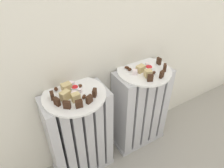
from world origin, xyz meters
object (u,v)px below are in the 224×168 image
(radiator_right, at_px, (140,109))
(jam_bowl_left, at_px, (75,89))
(radiator_left, at_px, (80,135))
(fork, at_px, (141,69))
(jam_bowl_right, at_px, (149,68))
(plate_left, at_px, (74,95))
(plate_right, at_px, (144,71))

(radiator_right, bearing_deg, jam_bowl_left, 177.13)
(radiator_left, xyz_separation_m, fork, (0.41, 0.02, 0.30))
(radiator_left, xyz_separation_m, jam_bowl_right, (0.44, -0.02, 0.32))
(jam_bowl_left, distance_m, fork, 0.40)
(radiator_left, distance_m, jam_bowl_left, 0.32)
(radiator_left, distance_m, jam_bowl_right, 0.54)
(plate_left, distance_m, plate_right, 0.43)
(jam_bowl_right, bearing_deg, jam_bowl_left, 175.26)
(jam_bowl_right, bearing_deg, plate_left, 178.06)
(jam_bowl_right, bearing_deg, radiator_left, 178.06)
(plate_right, relative_size, fork, 3.14)
(radiator_right, bearing_deg, plate_right, 45.00)
(jam_bowl_right, distance_m, fork, 0.05)
(plate_right, distance_m, jam_bowl_left, 0.41)
(plate_left, xyz_separation_m, jam_bowl_right, (0.44, -0.02, 0.02))
(radiator_right, distance_m, jam_bowl_right, 0.32)
(plate_left, bearing_deg, jam_bowl_right, -1.94)
(radiator_right, xyz_separation_m, jam_bowl_left, (-0.41, 0.02, 0.32))
(plate_right, xyz_separation_m, jam_bowl_left, (-0.41, 0.02, 0.02))
(plate_right, relative_size, jam_bowl_left, 7.86)
(jam_bowl_left, distance_m, jam_bowl_right, 0.43)
(plate_left, xyz_separation_m, fork, (0.41, 0.02, 0.01))
(jam_bowl_left, bearing_deg, jam_bowl_right, -4.74)
(plate_left, bearing_deg, jam_bowl_left, 55.41)
(radiator_left, height_order, jam_bowl_right, jam_bowl_right)
(plate_left, bearing_deg, radiator_right, -0.00)
(jam_bowl_left, xyz_separation_m, fork, (0.40, -0.01, -0.01))
(radiator_right, xyz_separation_m, jam_bowl_right, (0.02, -0.02, 0.32))
(jam_bowl_left, bearing_deg, radiator_right, -2.87)
(radiator_right, distance_m, plate_left, 0.52)
(plate_right, bearing_deg, plate_left, 180.00)
(plate_left, distance_m, jam_bowl_left, 0.03)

